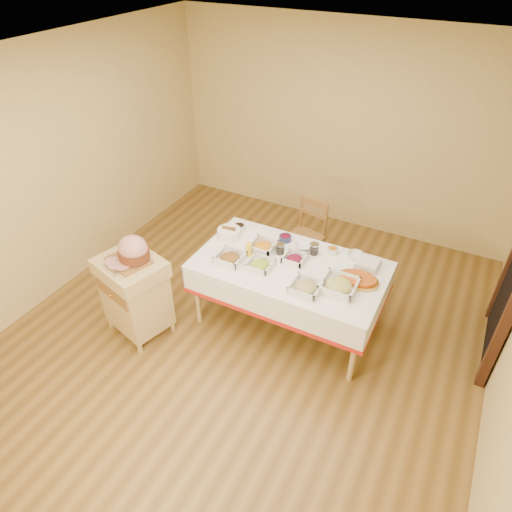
{
  "coord_description": "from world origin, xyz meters",
  "views": [
    {
      "loc": [
        1.62,
        -2.93,
        3.41
      ],
      "look_at": [
        -0.02,
        0.2,
        0.82
      ],
      "focal_mm": 32.0,
      "sensor_mm": 36.0,
      "label": 1
    }
  ],
  "objects_px": {
    "bread_basket": "(229,233)",
    "plate_stack": "(367,263)",
    "dining_chair": "(306,235)",
    "preserve_jar_left": "(280,249)",
    "preserve_jar_right": "(314,249)",
    "mustard_bottle": "(249,249)",
    "dining_table": "(289,278)",
    "ham_on_board": "(132,251)",
    "butcher_cart": "(135,292)",
    "brass_platter": "(358,279)"
  },
  "relations": [
    {
      "from": "bread_basket",
      "to": "plate_stack",
      "type": "distance_m",
      "value": 1.43
    },
    {
      "from": "dining_chair",
      "to": "preserve_jar_left",
      "type": "bearing_deg",
      "value": -86.45
    },
    {
      "from": "preserve_jar_right",
      "to": "mustard_bottle",
      "type": "height_order",
      "value": "mustard_bottle"
    },
    {
      "from": "mustard_bottle",
      "to": "bread_basket",
      "type": "xyz_separation_m",
      "value": [
        -0.35,
        0.21,
        -0.04
      ]
    },
    {
      "from": "plate_stack",
      "to": "dining_table",
      "type": "bearing_deg",
      "value": -154.15
    },
    {
      "from": "bread_basket",
      "to": "plate_stack",
      "type": "relative_size",
      "value": 1.15
    },
    {
      "from": "ham_on_board",
      "to": "preserve_jar_left",
      "type": "distance_m",
      "value": 1.41
    },
    {
      "from": "dining_chair",
      "to": "preserve_jar_left",
      "type": "relative_size",
      "value": 7.94
    },
    {
      "from": "preserve_jar_left",
      "to": "mustard_bottle",
      "type": "relative_size",
      "value": 0.6
    },
    {
      "from": "bread_basket",
      "to": "dining_table",
      "type": "bearing_deg",
      "value": -10.76
    },
    {
      "from": "preserve_jar_left",
      "to": "mustard_bottle",
      "type": "xyz_separation_m",
      "value": [
        -0.25,
        -0.19,
        0.03
      ]
    },
    {
      "from": "butcher_cart",
      "to": "ham_on_board",
      "type": "xyz_separation_m",
      "value": [
        0.04,
        0.03,
        0.49
      ]
    },
    {
      "from": "preserve_jar_right",
      "to": "brass_platter",
      "type": "bearing_deg",
      "value": -22.63
    },
    {
      "from": "ham_on_board",
      "to": "mustard_bottle",
      "type": "relative_size",
      "value": 2.21
    },
    {
      "from": "preserve_jar_left",
      "to": "preserve_jar_right",
      "type": "relative_size",
      "value": 0.94
    },
    {
      "from": "ham_on_board",
      "to": "preserve_jar_left",
      "type": "relative_size",
      "value": 3.66
    },
    {
      "from": "dining_table",
      "to": "butcher_cart",
      "type": "relative_size",
      "value": 2.11
    },
    {
      "from": "dining_chair",
      "to": "mustard_bottle",
      "type": "height_order",
      "value": "mustard_bottle"
    },
    {
      "from": "dining_chair",
      "to": "bread_basket",
      "type": "distance_m",
      "value": 1.06
    },
    {
      "from": "preserve_jar_right",
      "to": "mustard_bottle",
      "type": "relative_size",
      "value": 0.64
    },
    {
      "from": "brass_platter",
      "to": "dining_table",
      "type": "bearing_deg",
      "value": -175.3
    },
    {
      "from": "dining_table",
      "to": "plate_stack",
      "type": "relative_size",
      "value": 8.6
    },
    {
      "from": "dining_table",
      "to": "ham_on_board",
      "type": "distance_m",
      "value": 1.51
    },
    {
      "from": "ham_on_board",
      "to": "mustard_bottle",
      "type": "bearing_deg",
      "value": 39.25
    },
    {
      "from": "plate_stack",
      "to": "brass_platter",
      "type": "bearing_deg",
      "value": -91.15
    },
    {
      "from": "dining_table",
      "to": "ham_on_board",
      "type": "height_order",
      "value": "ham_on_board"
    },
    {
      "from": "preserve_jar_right",
      "to": "dining_chair",
      "type": "bearing_deg",
      "value": 116.47
    },
    {
      "from": "dining_table",
      "to": "preserve_jar_left",
      "type": "height_order",
      "value": "preserve_jar_left"
    },
    {
      "from": "dining_chair",
      "to": "preserve_jar_left",
      "type": "distance_m",
      "value": 0.93
    },
    {
      "from": "dining_table",
      "to": "dining_chair",
      "type": "distance_m",
      "value": 1.01
    },
    {
      "from": "brass_platter",
      "to": "ham_on_board",
      "type": "bearing_deg",
      "value": -157.19
    },
    {
      "from": "mustard_bottle",
      "to": "bread_basket",
      "type": "relative_size",
      "value": 0.75
    },
    {
      "from": "dining_table",
      "to": "plate_stack",
      "type": "xyz_separation_m",
      "value": [
        0.66,
        0.32,
        0.19
      ]
    },
    {
      "from": "butcher_cart",
      "to": "dining_chair",
      "type": "bearing_deg",
      "value": 58.48
    },
    {
      "from": "preserve_jar_right",
      "to": "mustard_bottle",
      "type": "distance_m",
      "value": 0.64
    },
    {
      "from": "preserve_jar_left",
      "to": "ham_on_board",
      "type": "bearing_deg",
      "value": -141.38
    },
    {
      "from": "preserve_jar_right",
      "to": "bread_basket",
      "type": "relative_size",
      "value": 0.48
    },
    {
      "from": "preserve_jar_left",
      "to": "bread_basket",
      "type": "height_order",
      "value": "preserve_jar_left"
    },
    {
      "from": "butcher_cart",
      "to": "plate_stack",
      "type": "height_order",
      "value": "butcher_cart"
    },
    {
      "from": "preserve_jar_left",
      "to": "plate_stack",
      "type": "bearing_deg",
      "value": 13.45
    },
    {
      "from": "ham_on_board",
      "to": "brass_platter",
      "type": "bearing_deg",
      "value": 22.81
    },
    {
      "from": "ham_on_board",
      "to": "bread_basket",
      "type": "xyz_separation_m",
      "value": [
        0.49,
        0.89,
        -0.17
      ]
    },
    {
      "from": "mustard_bottle",
      "to": "brass_platter",
      "type": "xyz_separation_m",
      "value": [
        1.07,
        0.12,
        -0.06
      ]
    },
    {
      "from": "mustard_bottle",
      "to": "brass_platter",
      "type": "height_order",
      "value": "mustard_bottle"
    },
    {
      "from": "butcher_cart",
      "to": "ham_on_board",
      "type": "distance_m",
      "value": 0.49
    },
    {
      "from": "ham_on_board",
      "to": "plate_stack",
      "type": "height_order",
      "value": "ham_on_board"
    },
    {
      "from": "dining_table",
      "to": "plate_stack",
      "type": "bearing_deg",
      "value": 25.85
    },
    {
      "from": "butcher_cart",
      "to": "mustard_bottle",
      "type": "height_order",
      "value": "mustard_bottle"
    },
    {
      "from": "ham_on_board",
      "to": "brass_platter",
      "type": "height_order",
      "value": "ham_on_board"
    },
    {
      "from": "preserve_jar_right",
      "to": "brass_platter",
      "type": "relative_size",
      "value": 0.31
    }
  ]
}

